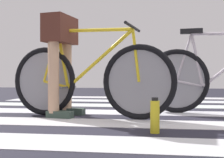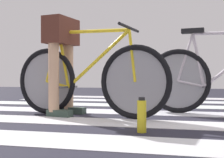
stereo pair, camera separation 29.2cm
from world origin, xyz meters
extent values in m
cube|color=#22212C|center=(0.00, 0.00, 0.01)|extent=(18.00, 14.00, 0.02)
cube|color=silver|center=(-0.11, -1.28, 0.02)|extent=(5.20, 0.44, 0.00)
cube|color=silver|center=(-0.14, -0.50, 0.02)|extent=(5.20, 0.44, 0.00)
cube|color=silver|center=(0.00, 0.26, 0.02)|extent=(5.20, 0.44, 0.00)
cube|color=#B9C3BE|center=(-0.01, 1.03, 0.02)|extent=(5.20, 0.44, 0.00)
cube|color=silver|center=(0.12, 1.78, 0.02)|extent=(5.20, 0.44, 0.00)
cube|color=silver|center=(0.13, 2.54, 0.02)|extent=(5.20, 0.44, 0.00)
torus|color=black|center=(-1.18, -0.08, 0.38)|extent=(0.71, 0.19, 0.72)
torus|color=black|center=(-0.18, -0.26, 0.38)|extent=(0.71, 0.19, 0.72)
cylinder|color=gray|center=(-1.18, -0.08, 0.38)|extent=(0.60, 0.12, 0.61)
cylinder|color=gray|center=(-0.18, -0.26, 0.38)|extent=(0.60, 0.12, 0.61)
cylinder|color=yellow|center=(-0.63, -0.18, 0.89)|extent=(0.79, 0.18, 0.05)
cylinder|color=yellow|center=(-0.57, -0.19, 0.60)|extent=(0.70, 0.16, 0.59)
cylinder|color=yellow|center=(-0.96, -0.12, 0.61)|extent=(0.16, 0.06, 0.59)
cylinder|color=yellow|center=(-1.04, -0.10, 0.35)|extent=(0.29, 0.08, 0.09)
cylinder|color=yellow|center=(-1.10, -0.09, 0.64)|extent=(0.19, 0.06, 0.53)
cylinder|color=yellow|center=(-0.21, -0.26, 0.63)|extent=(0.09, 0.04, 0.50)
cube|color=black|center=(-1.02, -0.11, 0.93)|extent=(0.25, 0.13, 0.05)
cylinder|color=black|center=(-0.24, -0.25, 0.90)|extent=(0.12, 0.52, 0.03)
cylinder|color=#4C4C51|center=(-0.90, -0.13, 0.32)|extent=(0.08, 0.34, 0.02)
cylinder|color=tan|center=(-0.97, 0.03, 0.54)|extent=(0.11, 0.11, 0.94)
cylinder|color=tan|center=(-1.02, -0.25, 0.54)|extent=(0.11, 0.11, 0.94)
cube|color=#51281F|center=(-0.99, -0.11, 0.91)|extent=(0.29, 0.44, 0.28)
cube|color=#33453B|center=(-0.90, 0.01, 0.06)|extent=(0.27, 0.15, 0.07)
cube|color=#33453B|center=(-0.95, -0.26, 0.06)|extent=(0.27, 0.15, 0.07)
torus|color=black|center=(0.22, 0.32, 0.38)|extent=(0.72, 0.15, 0.72)
cylinder|color=gray|center=(0.22, 0.32, 0.38)|extent=(0.60, 0.08, 0.61)
cylinder|color=#BCB1BD|center=(0.43, 0.29, 0.61)|extent=(0.16, 0.05, 0.59)
cylinder|color=#BCB1BD|center=(0.35, 0.30, 0.35)|extent=(0.29, 0.06, 0.09)
cylinder|color=#BCB1BD|center=(0.30, 0.31, 0.64)|extent=(0.19, 0.05, 0.53)
cube|color=black|center=(0.37, 0.30, 0.93)|extent=(0.25, 0.12, 0.05)
cylinder|color=#4C4C51|center=(0.49, 0.28, 0.32)|extent=(0.06, 0.34, 0.02)
cylinder|color=gold|center=(-0.03, -0.90, 0.14)|extent=(0.07, 0.07, 0.23)
cylinder|color=black|center=(-0.03, -0.90, 0.27)|extent=(0.05, 0.05, 0.02)
camera|label=1|loc=(-0.05, -3.06, 0.43)|focal=47.50mm
camera|label=2|loc=(0.24, -3.06, 0.43)|focal=47.50mm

